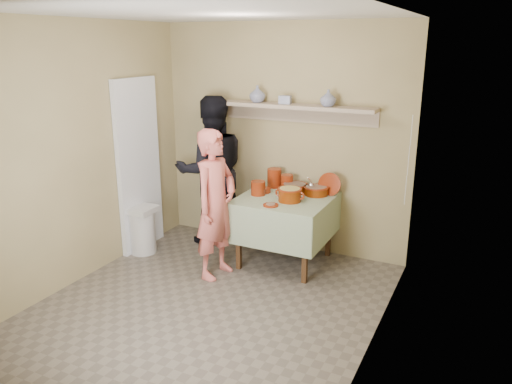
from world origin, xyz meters
The scene contains 22 objects.
ground centered at (0.00, 0.00, 0.00)m, with size 3.50×3.50×0.00m, color #645A4F.
tile_panel centered at (-1.46, 0.95, 1.00)m, with size 0.06×0.70×2.00m, color silver.
plate_stack_a centered at (-0.03, 1.59, 0.87)m, with size 0.16×0.16×0.22m, color maroon.
plate_stack_b centered at (0.14, 1.57, 0.85)m, with size 0.14×0.14×0.17m, color maroon.
bowl_stack centered at (-0.06, 1.23, 0.84)m, with size 0.16×0.16×0.16m, color maroon.
empty_bowl centered at (-0.05, 1.34, 0.78)m, with size 0.16×0.16×0.05m, color maroon.
propped_lid centered at (0.64, 1.57, 0.88)m, with size 0.26×0.26×0.02m, color maroon.
vase_right centered at (0.58, 1.60, 1.81)m, with size 0.17×0.17×0.18m, color navy.
vase_left centered at (-0.25, 1.61, 1.81)m, with size 0.18×0.18×0.19m, color navy.
ceramic_box centered at (0.08, 1.61, 1.77)m, with size 0.13×0.09×0.09m, color navy.
person_cook centered at (-0.28, 0.68, 0.78)m, with size 0.57×0.37×1.56m, color #D8655D.
person_helper centered at (-0.79, 1.47, 0.89)m, with size 0.87×0.68×1.79m, color black.
room_shell centered at (0.00, 0.00, 1.61)m, with size 3.04×3.54×2.62m.
serving_table centered at (0.25, 1.28, 0.64)m, with size 0.97×0.97×0.76m.
cazuela_meat_a centered at (0.26, 1.50, 0.82)m, with size 0.30×0.30×0.10m.
cazuela_meat_b centered at (0.52, 1.50, 0.82)m, with size 0.28×0.28×0.10m.
ladle centered at (0.46, 1.49, 0.87)m, with size 0.08×0.26×0.19m.
cazuela_rice centered at (0.34, 1.17, 0.85)m, with size 0.33×0.25×0.14m.
front_plate centered at (0.23, 0.93, 0.77)m, with size 0.16×0.16×0.03m.
wall_shelf centered at (0.20, 1.65, 1.67)m, with size 1.80×0.25×0.21m.
trash_bin centered at (-1.35, 0.80, 0.28)m, with size 0.32×0.32×0.56m.
electrical_cord centered at (1.47, 1.48, 1.25)m, with size 0.01×0.05×0.90m.
Camera 1 is at (2.23, -3.49, 2.37)m, focal length 35.00 mm.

